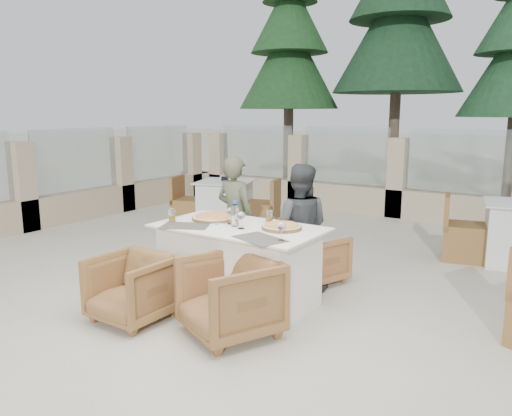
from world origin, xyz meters
The scene contains 25 objects.
ground centered at (0.00, 0.00, 0.00)m, with size 80.00×80.00×0.00m, color beige.
sand_patch centered at (0.00, 14.00, 0.01)m, with size 30.00×16.00×0.01m, color beige.
perimeter_wall_far centered at (0.00, 4.80, 0.80)m, with size 10.00×0.34×1.60m, color #C2AD88, non-canonical shape.
perimeter_wall_left centered at (-4.50, 1.50, 0.80)m, with size 0.34×7.00×1.60m, color tan, non-canonical shape.
pine_far_left centered at (-3.50, 7.00, 2.75)m, with size 2.42×2.42×5.50m, color #1E4820.
pine_mid_left centered at (-1.00, 7.50, 3.25)m, with size 2.86×2.86×6.50m, color #193B21.
dining_table centered at (0.06, -0.10, 0.39)m, with size 1.60×0.90×0.77m, color white, non-canonical shape.
placemat_near_left centered at (-0.37, -0.38, 0.77)m, with size 0.45×0.30×0.00m, color #534F47.
placemat_near_right centered at (0.50, -0.40, 0.77)m, with size 0.45×0.30×0.00m, color #59554C.
pizza_left centered at (-0.32, 0.00, 0.80)m, with size 0.44×0.44×0.06m, color #D6531D.
pizza_right centered at (0.47, 0.02, 0.79)m, with size 0.38×0.38×0.05m, color orange.
water_bottle centered at (0.03, -0.12, 0.89)m, with size 0.07×0.07×0.25m, color silver.
wine_glass_centre centered at (-0.06, -0.06, 0.86)m, with size 0.08×0.08×0.18m, color silver, non-canonical shape.
wine_glass_near centered at (0.14, -0.17, 0.86)m, with size 0.08×0.08×0.18m, color white, non-canonical shape.
wine_glass_corner centered at (0.68, -0.35, 0.86)m, with size 0.08×0.08×0.18m, color white, non-canonical shape.
beer_glass_left centered at (-0.60, -0.32, 0.84)m, with size 0.07×0.07×0.14m, color gold.
beer_glass_right centered at (0.23, 0.17, 0.84)m, with size 0.07×0.07×0.13m, color orange.
olive_dish centered at (-0.08, -0.26, 0.79)m, with size 0.11×0.11×0.04m, color white, non-canonical shape.
armchair_far_left centered at (-0.48, 0.89, 0.30)m, with size 0.63×0.65×0.59m, color brown.
armchair_far_right centered at (0.40, 0.87, 0.27)m, with size 0.57×0.59×0.54m, color #9C6438.
armchair_near_left centered at (-0.49, -0.97, 0.30)m, with size 0.64×0.66×0.60m, color brown.
armchair_near_right centered at (0.41, -0.73, 0.33)m, with size 0.71×0.73×0.67m, color brown.
diner_left centered at (-0.47, 0.57, 0.68)m, with size 0.50×0.33×1.37m, color #4F533C.
diner_right centered at (0.35, 0.58, 0.67)m, with size 0.65×0.50×1.33m, color #3B3E40.
bg_table_a centered at (-1.98, 2.36, 0.39)m, with size 1.64×0.82×0.77m, color silver, non-canonical shape.
Camera 1 is at (2.78, -3.88, 1.84)m, focal length 35.00 mm.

